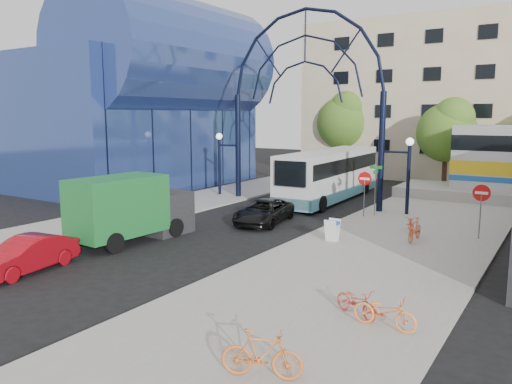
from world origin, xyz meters
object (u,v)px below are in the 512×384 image
Objects in this scene: black_suv at (264,212)px; bike_near_a at (411,224)px; street_name_sign at (376,180)px; sandwich_board at (332,228)px; red_sedan at (26,255)px; bike_near_b at (415,230)px; green_truck at (132,208)px; stop_sign at (365,183)px; gateway_arch at (305,67)px; tree_north_a at (448,129)px; bike_far_b at (262,354)px; bike_far_c at (385,312)px; city_bus at (330,174)px; tree_north_b at (345,119)px; bike_far_a at (357,302)px; do_not_enter_sign at (481,198)px.

black_suv reaches higher than bike_near_a.
sandwich_board is (0.40, -6.62, -1.39)m from street_name_sign.
red_sedan reaches higher than bike_near_b.
green_truck is at bearing 84.51° from red_sedan.
green_truck is at bearing -124.31° from stop_sign.
bike_near_a is (8.02, -4.33, -8.04)m from gateway_arch.
red_sedan reaches higher than black_suv.
bike_far_b is at bearing -84.51° from tree_north_a.
street_name_sign is at bearing 22.51° from bike_far_c.
bike_near_a is at bearing -83.35° from tree_north_a.
street_name_sign is 0.23× the size of city_bus.
stop_sign is at bearing -64.17° from tree_north_b.
sandwich_board is 0.65× the size of bike_near_a.
bike_near_a is (2.82, -2.93, -1.61)m from street_name_sign.
sandwich_board is 0.25× the size of red_sedan.
bike_far_a is at bearing -11.08° from green_truck.
tree_north_a reaches higher than bike_near_a.
gateway_arch is 20.52m from bike_far_c.
bike_far_b is at bearing 162.70° from bike_far_c.
do_not_enter_sign is at bearing -8.09° from bike_near_a.
stop_sign is 1.46× the size of bike_near_b.
bike_far_c is (14.39, -31.64, -4.69)m from tree_north_b.
bike_near_a is (3.22, -2.33, -1.47)m from stop_sign.
black_suv is 12.76m from bike_far_a.
tree_north_a is (1.32, 13.93, 2.61)m from stop_sign.
gateway_arch is at bearing -117.17° from tree_north_a.
street_name_sign is 18.67m from bike_far_b.
bike_far_c reaches higher than bike_far_a.
red_sedan is at bearing -105.50° from tree_north_a.
red_sedan is at bearing -85.25° from green_truck.
sandwich_board is 9.13m from bike_far_c.
tree_north_b is 34.35m from bike_far_a.
sandwich_board is at bearing -144.70° from bike_near_b.
black_suv is 7.85m from bike_near_b.
bike_far_b is at bearing -76.11° from stop_sign.
bike_far_a is 0.85× the size of bike_far_b.
sandwich_board is 4.42m from bike_near_a.
green_truck reaches higher than bike_near_b.
gateway_arch is at bearing 147.15° from bike_near_b.
do_not_enter_sign is 25.09m from tree_north_b.
stop_sign is 6.20m from sandwich_board.
bike_far_b is (3.95, -18.19, -1.47)m from street_name_sign.
gateway_arch is at bearing 56.09° from bike_far_a.
stop_sign is 1.40× the size of bike_far_b.
tree_north_a reaches higher than bike_far_a.
city_bus is (-4.20, 4.74, -0.26)m from stop_sign.
black_suv is at bearing -106.45° from tree_north_a.
tree_north_b is 14.37m from city_bus.
tree_north_b is 2.04× the size of red_sedan.
bike_far_c is at bearing -69.62° from street_name_sign.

